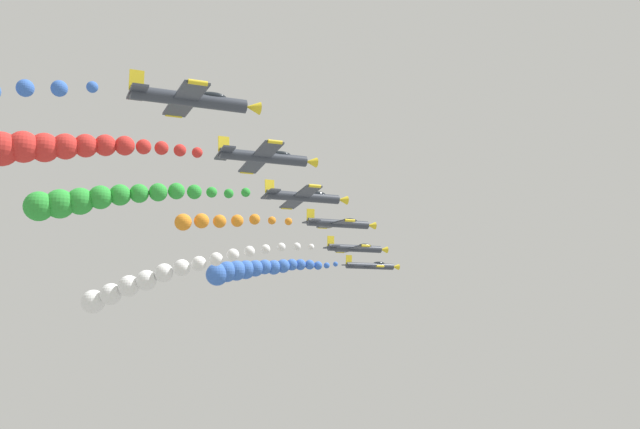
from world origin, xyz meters
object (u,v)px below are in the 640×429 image
at_px(airplane_lead, 371,266).
at_px(airplane_left_outer, 304,197).
at_px(airplane_left_inner, 356,248).
at_px(airplane_right_inner, 339,223).
at_px(airplane_right_outer, 265,157).
at_px(airplane_trailing, 192,99).

bearing_deg(airplane_lead, airplane_left_outer, -37.97).
bearing_deg(airplane_left_inner, airplane_right_inner, -35.64).
distance_m(airplane_right_inner, airplane_right_outer, 27.17).
relative_size(airplane_lead, airplane_left_outer, 1.00).
bearing_deg(airplane_left_inner, airplane_trailing, -39.00).
bearing_deg(airplane_trailing, airplane_left_inner, 141.00).
height_order(airplane_left_outer, airplane_right_outer, airplane_right_outer).
height_order(airplane_right_inner, airplane_right_outer, airplane_right_outer).
xyz_separation_m(airplane_right_inner, airplane_right_outer, (20.59, -17.48, 2.91)).
relative_size(airplane_right_inner, airplane_right_outer, 1.00).
distance_m(airplane_left_outer, airplane_right_outer, 12.60).
xyz_separation_m(airplane_lead, airplane_right_outer, (42.00, -33.27, 6.64)).
height_order(airplane_lead, airplane_right_inner, airplane_right_inner).
bearing_deg(airplane_lead, airplane_left_inner, -37.18).
bearing_deg(airplane_trailing, airplane_lead, 141.35).
distance_m(airplane_left_inner, airplane_right_outer, 40.53).
bearing_deg(airplane_right_inner, airplane_lead, 143.58).
relative_size(airplane_left_inner, airplane_right_outer, 1.00).
relative_size(airplane_right_inner, airplane_left_outer, 1.00).
bearing_deg(airplane_right_outer, airplane_left_inner, 141.21).
height_order(airplane_left_inner, airplane_right_outer, airplane_right_outer).
relative_size(airplane_right_outer, airplane_trailing, 1.00).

